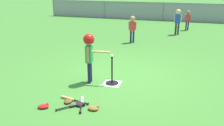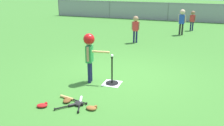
% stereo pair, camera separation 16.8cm
% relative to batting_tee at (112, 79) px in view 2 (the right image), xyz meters
% --- Properties ---
extents(ground_plane, '(60.00, 60.00, 0.00)m').
position_rel_batting_tee_xyz_m(ground_plane, '(0.17, 0.56, -0.11)').
color(ground_plane, '#3D7A2D').
extents(home_plate, '(0.44, 0.44, 0.01)m').
position_rel_batting_tee_xyz_m(home_plate, '(0.00, 0.00, -0.11)').
color(home_plate, white).
rests_on(home_plate, ground_plane).
extents(batting_tee, '(0.32, 0.32, 0.70)m').
position_rel_batting_tee_xyz_m(batting_tee, '(0.00, 0.00, 0.00)').
color(batting_tee, black).
rests_on(batting_tee, ground_plane).
extents(baseball_on_tee, '(0.07, 0.07, 0.07)m').
position_rel_batting_tee_xyz_m(baseball_on_tee, '(0.00, 0.00, 0.62)').
color(baseball_on_tee, white).
rests_on(baseball_on_tee, batting_tee).
extents(batter_child, '(0.65, 0.36, 1.27)m').
position_rel_batting_tee_xyz_m(batter_child, '(-0.56, -0.07, 0.79)').
color(batter_child, '#191E4C').
rests_on(batter_child, ground_plane).
extents(fielder_deep_left, '(0.30, 0.20, 1.02)m').
position_rel_batting_tee_xyz_m(fielder_deep_left, '(1.73, 7.89, 0.55)').
color(fielder_deep_left, '#191E4C').
rests_on(fielder_deep_left, ground_plane).
extents(fielder_near_left, '(0.33, 0.22, 1.12)m').
position_rel_batting_tee_xyz_m(fielder_near_left, '(-0.45, 4.41, 0.60)').
color(fielder_near_left, '#191E4C').
rests_on(fielder_near_left, ground_plane).
extents(fielder_near_right, '(0.35, 0.24, 1.21)m').
position_rel_batting_tee_xyz_m(fielder_near_right, '(1.27, 6.61, 0.67)').
color(fielder_near_right, '#262626').
rests_on(fielder_near_right, ground_plane).
extents(spare_bat_silver, '(0.28, 0.65, 0.06)m').
position_rel_batting_tee_xyz_m(spare_bat_silver, '(-0.31, -1.22, -0.08)').
color(spare_bat_silver, silver).
rests_on(spare_bat_silver, ground_plane).
extents(spare_bat_wood, '(0.72, 0.21, 0.06)m').
position_rel_batting_tee_xyz_m(spare_bat_wood, '(-0.60, -1.14, -0.08)').
color(spare_bat_wood, '#DBB266').
rests_on(spare_bat_wood, ground_plane).
extents(spare_bat_black, '(0.46, 0.47, 0.06)m').
position_rel_batting_tee_xyz_m(spare_bat_black, '(-0.40, -1.39, -0.08)').
color(spare_bat_black, black).
rests_on(spare_bat_black, ground_plane).
extents(glove_by_plate, '(0.19, 0.23, 0.07)m').
position_rel_batting_tee_xyz_m(glove_by_plate, '(-0.60, -1.26, -0.08)').
color(glove_by_plate, brown).
rests_on(glove_by_plate, ground_plane).
extents(glove_near_bats, '(0.26, 0.23, 0.07)m').
position_rel_batting_tee_xyz_m(glove_near_bats, '(-0.98, -1.62, -0.08)').
color(glove_near_bats, '#B21919').
rests_on(glove_near_bats, ground_plane).
extents(glove_tossed_aside, '(0.23, 0.18, 0.07)m').
position_rel_batting_tee_xyz_m(glove_tossed_aside, '(0.03, -1.39, -0.08)').
color(glove_tossed_aside, brown).
rests_on(glove_tossed_aside, ground_plane).
extents(glove_outfield_drop, '(0.26, 0.27, 0.07)m').
position_rel_batting_tee_xyz_m(glove_outfield_drop, '(-0.31, -1.30, -0.08)').
color(glove_outfield_drop, black).
rests_on(glove_outfield_drop, ground_plane).
extents(outfield_fence, '(16.06, 0.06, 1.15)m').
position_rel_batting_tee_xyz_m(outfield_fence, '(0.17, 10.89, 0.50)').
color(outfield_fence, slate).
rests_on(outfield_fence, ground_plane).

